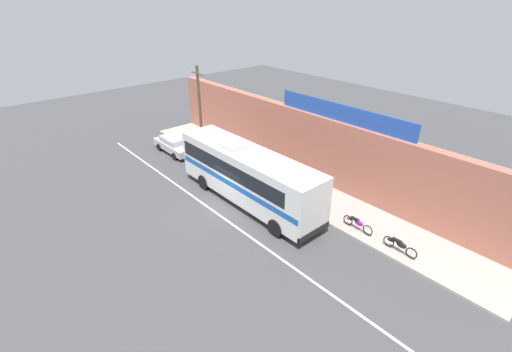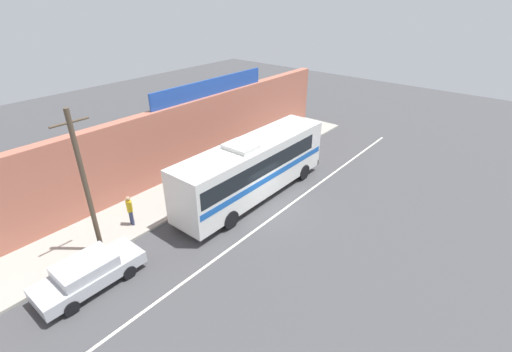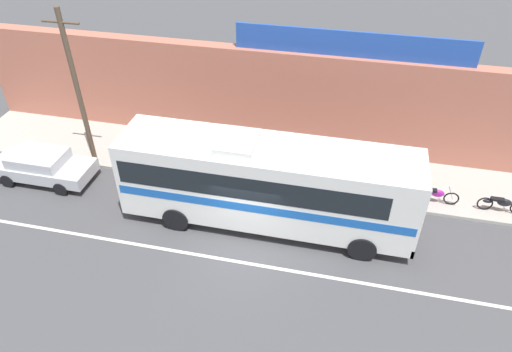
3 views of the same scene
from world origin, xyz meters
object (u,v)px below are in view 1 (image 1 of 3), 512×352
Objects in this scene: intercity_bus at (247,173)px; parked_car at (175,144)px; utility_pole at (200,109)px; pedestrian_by_curb at (223,145)px; motorcycle_orange at (357,223)px; motorcycle_black at (400,245)px.

parked_car is at bearing 176.75° from intercity_bus.
utility_pole is 3.46m from pedestrian_by_curb.
parked_car is 2.31× the size of motorcycle_orange.
motorcycle_orange is (6.64, 2.55, -1.50)m from intercity_bus.
parked_car is 2.57× the size of pedestrian_by_curb.
motorcycle_orange is at bearing 21.05° from intercity_bus.
motorcycle_black is at bearing 5.76° from parked_car.
motorcycle_black is 2.58m from motorcycle_orange.
pedestrian_by_curb is (-6.52, 2.97, -0.92)m from intercity_bus.
motorcycle_orange is 1.11× the size of pedestrian_by_curb.
pedestrian_by_curb is (-13.16, 0.41, 0.58)m from motorcycle_orange.
motorcycle_orange is at bearing 6.72° from parked_car.
utility_pole is 15.64m from motorcycle_orange.
parked_car is 2.36× the size of motorcycle_black.
intercity_bus reaches higher than motorcycle_orange.
utility_pole reaches higher than intercity_bus.
intercity_bus is 9.14m from utility_pole.
pedestrian_by_curb is at bearing 16.23° from utility_pole.
motorcycle_black is (9.22, 2.53, -1.50)m from intercity_bus.
motorcycle_black is (17.89, 0.18, -3.23)m from utility_pole.
parked_car is 16.89m from motorcycle_orange.
pedestrian_by_curb is at bearing 33.48° from parked_car.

